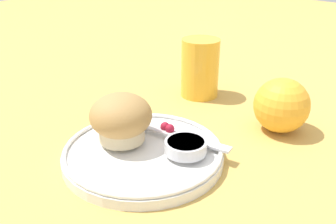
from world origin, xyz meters
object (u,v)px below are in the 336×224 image
object	(u,v)px
orange_fruit	(281,105)
juice_glass	(200,68)
butter_knife	(167,132)
muffin	(121,118)

from	to	relation	value
orange_fruit	juice_glass	xyz separation A→B (m)	(-0.18, 0.02, 0.01)
butter_knife	orange_fruit	xyz separation A→B (m)	(0.09, 0.16, 0.02)
muffin	butter_knife	xyz separation A→B (m)	(0.03, 0.06, -0.03)
butter_knife	orange_fruit	bearing A→B (deg)	46.41
muffin	juice_glass	xyz separation A→B (m)	(-0.06, 0.24, 0.00)
orange_fruit	juice_glass	size ratio (longest dim) A/B	0.78
butter_knife	juice_glass	world-z (taller)	juice_glass
juice_glass	muffin	bearing A→B (deg)	-76.68
orange_fruit	juice_glass	bearing A→B (deg)	172.25
butter_knife	juice_glass	xyz separation A→B (m)	(-0.09, 0.18, 0.03)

